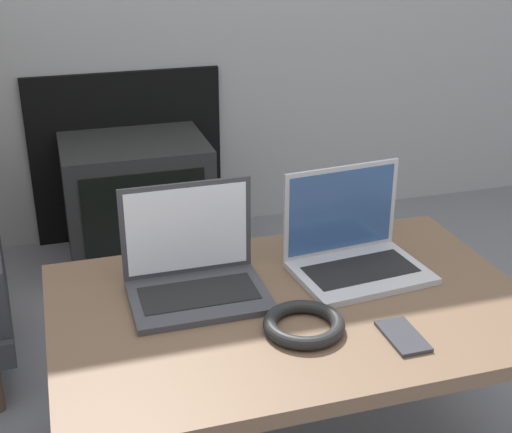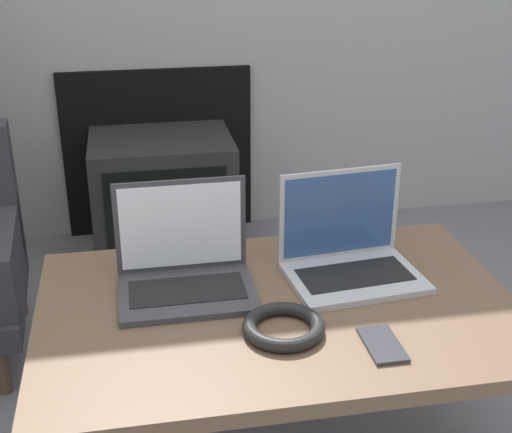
{
  "view_description": "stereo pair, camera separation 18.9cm",
  "coord_description": "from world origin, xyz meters",
  "px_view_note": "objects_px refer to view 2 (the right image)",
  "views": [
    {
      "loc": [
        -0.5,
        -1.21,
        1.33
      ],
      "look_at": [
        0.0,
        0.45,
        0.56
      ],
      "focal_mm": 50.0,
      "sensor_mm": 36.0,
      "label": 1
    },
    {
      "loc": [
        -0.32,
        -1.26,
        1.33
      ],
      "look_at": [
        0.0,
        0.45,
        0.56
      ],
      "focal_mm": 50.0,
      "sensor_mm": 36.0,
      "label": 2
    }
  ],
  "objects_px": {
    "laptop_right": "(349,252)",
    "headphones": "(284,326)",
    "laptop_left": "(185,266)",
    "tv": "(163,196)",
    "phone": "(382,345)"
  },
  "relations": [
    {
      "from": "headphones",
      "to": "tv",
      "type": "height_order",
      "value": "headphones"
    },
    {
      "from": "tv",
      "to": "headphones",
      "type": "bearing_deg",
      "value": -82.61
    },
    {
      "from": "laptop_right",
      "to": "headphones",
      "type": "relative_size",
      "value": 1.9
    },
    {
      "from": "laptop_left",
      "to": "headphones",
      "type": "relative_size",
      "value": 1.79
    },
    {
      "from": "laptop_left",
      "to": "phone",
      "type": "height_order",
      "value": "laptop_left"
    },
    {
      "from": "laptop_left",
      "to": "phone",
      "type": "relative_size",
      "value": 2.38
    },
    {
      "from": "laptop_left",
      "to": "headphones",
      "type": "xyz_separation_m",
      "value": [
        0.19,
        -0.24,
        -0.04
      ]
    },
    {
      "from": "laptop_right",
      "to": "phone",
      "type": "bearing_deg",
      "value": -100.04
    },
    {
      "from": "headphones",
      "to": "laptop_right",
      "type": "bearing_deg",
      "value": 47.47
    },
    {
      "from": "laptop_left",
      "to": "headphones",
      "type": "height_order",
      "value": "laptop_left"
    },
    {
      "from": "laptop_left",
      "to": "laptop_right",
      "type": "bearing_deg",
      "value": -0.21
    },
    {
      "from": "laptop_right",
      "to": "headphones",
      "type": "xyz_separation_m",
      "value": [
        -0.22,
        -0.24,
        -0.04
      ]
    },
    {
      "from": "laptop_right",
      "to": "tv",
      "type": "xyz_separation_m",
      "value": [
        -0.4,
        1.16,
        -0.28
      ]
    },
    {
      "from": "laptop_right",
      "to": "headphones",
      "type": "height_order",
      "value": "laptop_right"
    },
    {
      "from": "headphones",
      "to": "phone",
      "type": "bearing_deg",
      "value": -25.04
    }
  ]
}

